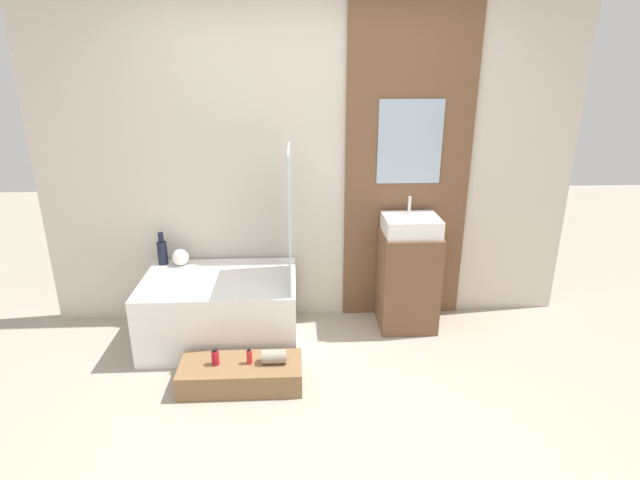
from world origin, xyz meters
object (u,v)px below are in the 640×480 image
(sink, at_px, (411,225))
(vase_tall_dark, at_px, (162,251))
(wooden_step_bench, at_px, (241,374))
(vase_round_light, at_px, (180,257))
(bottle_soap_secondary, at_px, (249,356))
(bathtub, at_px, (221,309))
(bottle_soap_primary, at_px, (215,357))

(sink, xyz_separation_m, vase_tall_dark, (-1.94, 0.14, -0.23))
(wooden_step_bench, height_order, sink, sink)
(vase_round_light, xyz_separation_m, bottle_soap_secondary, (0.60, -0.87, -0.37))
(bottle_soap_secondary, bearing_deg, bathtub, 113.51)
(vase_round_light, height_order, bottle_soap_primary, vase_round_light)
(bathtub, bearing_deg, sink, 6.33)
(wooden_step_bench, relative_size, bottle_soap_secondary, 7.04)
(vase_round_light, distance_m, bottle_soap_primary, 1.01)
(vase_tall_dark, height_order, vase_round_light, vase_tall_dark)
(vase_round_light, bearing_deg, wooden_step_bench, -58.35)
(vase_round_light, bearing_deg, sink, -3.50)
(bathtub, height_order, bottle_soap_primary, bathtub)
(wooden_step_bench, distance_m, vase_round_light, 1.14)
(bathtub, bearing_deg, vase_tall_dark, 148.00)
(bathtub, height_order, sink, sink)
(bottle_soap_primary, height_order, bottle_soap_secondary, bottle_soap_primary)
(bottle_soap_primary, bearing_deg, wooden_step_bench, 0.00)
(wooden_step_bench, relative_size, vase_tall_dark, 3.06)
(bathtub, bearing_deg, bottle_soap_primary, -86.24)
(vase_tall_dark, bearing_deg, bottle_soap_primary, -59.98)
(sink, height_order, vase_round_light, sink)
(vase_tall_dark, relative_size, bottle_soap_primary, 2.24)
(sink, xyz_separation_m, bottle_soap_primary, (-1.42, -0.76, -0.64))
(bathtub, distance_m, sink, 1.58)
(vase_tall_dark, bearing_deg, wooden_step_bench, -52.88)
(wooden_step_bench, bearing_deg, bottle_soap_secondary, 0.00)
(sink, bearing_deg, wooden_step_bench, -148.89)
(wooden_step_bench, bearing_deg, sink, 31.11)
(bottle_soap_secondary, bearing_deg, wooden_step_bench, 180.00)
(sink, relative_size, bottle_soap_secondary, 3.67)
(sink, height_order, bottle_soap_secondary, sink)
(sink, distance_m, vase_round_light, 1.82)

